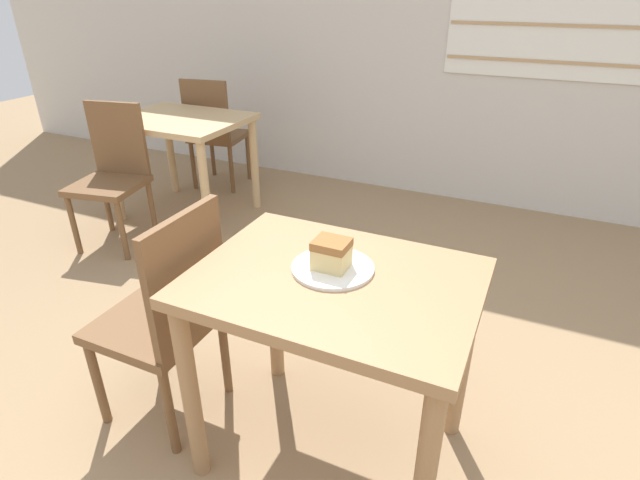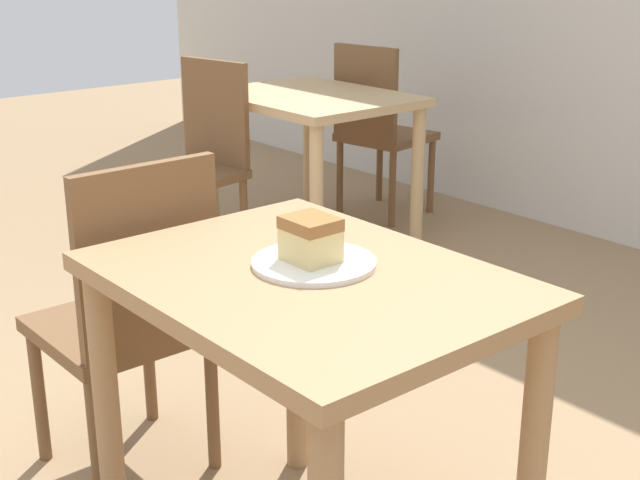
# 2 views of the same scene
# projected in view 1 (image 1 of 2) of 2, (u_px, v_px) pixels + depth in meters

# --- Properties ---
(wall_back) EXTENTS (10.00, 0.10, 2.80)m
(wall_back) POSITION_uv_depth(u_px,v_px,m) (508.00, 10.00, 3.40)
(wall_back) COLOR beige
(wall_back) RESTS_ON ground_plane
(dining_table_near) EXTENTS (0.89, 0.67, 0.77)m
(dining_table_near) POSITION_uv_depth(u_px,v_px,m) (334.00, 313.00, 1.61)
(dining_table_near) COLOR #9E754C
(dining_table_near) RESTS_ON ground_plane
(dining_table_far) EXTENTS (0.90, 0.72, 0.73)m
(dining_table_far) POSITION_uv_depth(u_px,v_px,m) (181.00, 134.00, 3.56)
(dining_table_far) COLOR tan
(dining_table_far) RESTS_ON ground_plane
(chair_near_window) EXTENTS (0.41, 0.41, 0.91)m
(chair_near_window) POSITION_uv_depth(u_px,v_px,m) (168.00, 314.00, 1.85)
(chair_near_window) COLOR brown
(chair_near_window) RESTS_ON ground_plane
(chair_far_corner) EXTENTS (0.48, 0.48, 0.91)m
(chair_far_corner) POSITION_uv_depth(u_px,v_px,m) (113.00, 172.00, 3.22)
(chair_far_corner) COLOR brown
(chair_far_corner) RESTS_ON ground_plane
(chair_far_opposite) EXTENTS (0.47, 0.47, 0.91)m
(chair_far_opposite) POSITION_uv_depth(u_px,v_px,m) (214.00, 131.00, 4.10)
(chair_far_opposite) COLOR brown
(chair_far_opposite) RESTS_ON ground_plane
(plate) EXTENTS (0.26, 0.26, 0.01)m
(plate) POSITION_uv_depth(u_px,v_px,m) (333.00, 268.00, 1.58)
(plate) COLOR white
(plate) RESTS_ON dining_table_near
(cake_slice) EXTENTS (0.11, 0.09, 0.10)m
(cake_slice) POSITION_uv_depth(u_px,v_px,m) (331.00, 254.00, 1.55)
(cake_slice) COLOR #E0C67F
(cake_slice) RESTS_ON plate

